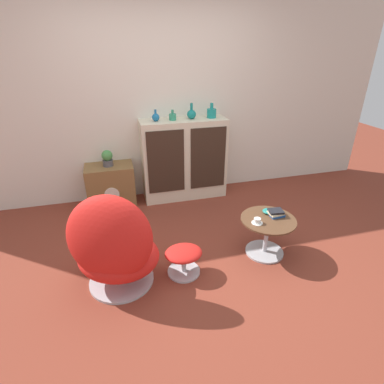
{
  "coord_description": "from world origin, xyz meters",
  "views": [
    {
      "loc": [
        -0.63,
        -2.22,
        1.95
      ],
      "look_at": [
        0.1,
        0.49,
        0.55
      ],
      "focal_mm": 28.0,
      "sensor_mm": 36.0,
      "label": 1
    }
  ],
  "objects_px": {
    "sideboard": "(184,159)",
    "potted_plant": "(107,158)",
    "teacup": "(257,221)",
    "ottoman": "(184,257)",
    "tv_console": "(111,185)",
    "vase_inner_left": "(173,117)",
    "egg_chair": "(114,248)",
    "vase_leftmost": "(156,117)",
    "coffee_table": "(267,232)",
    "vase_rightmost": "(212,113)",
    "bowl": "(269,211)",
    "book_stack": "(276,213)",
    "vase_inner_right": "(191,114)"
  },
  "relations": [
    {
      "from": "sideboard",
      "to": "potted_plant",
      "type": "relative_size",
      "value": 5.44
    },
    {
      "from": "potted_plant",
      "to": "teacup",
      "type": "height_order",
      "value": "potted_plant"
    },
    {
      "from": "sideboard",
      "to": "ottoman",
      "type": "relative_size",
      "value": 3.23
    },
    {
      "from": "tv_console",
      "to": "vase_inner_left",
      "type": "xyz_separation_m",
      "value": [
        0.85,
        0.0,
        0.85
      ]
    },
    {
      "from": "egg_chair",
      "to": "teacup",
      "type": "bearing_deg",
      "value": 2.41
    },
    {
      "from": "vase_leftmost",
      "to": "coffee_table",
      "type": "bearing_deg",
      "value": -60.81
    },
    {
      "from": "vase_inner_left",
      "to": "teacup",
      "type": "relative_size",
      "value": 1.21
    },
    {
      "from": "tv_console",
      "to": "vase_rightmost",
      "type": "xyz_separation_m",
      "value": [
        1.37,
        0.0,
        0.87
      ]
    },
    {
      "from": "potted_plant",
      "to": "teacup",
      "type": "relative_size",
      "value": 1.94
    },
    {
      "from": "vase_rightmost",
      "to": "bowl",
      "type": "relative_size",
      "value": 1.55
    },
    {
      "from": "sideboard",
      "to": "egg_chair",
      "type": "distance_m",
      "value": 1.88
    },
    {
      "from": "vase_leftmost",
      "to": "potted_plant",
      "type": "relative_size",
      "value": 0.69
    },
    {
      "from": "potted_plant",
      "to": "bowl",
      "type": "relative_size",
      "value": 1.71
    },
    {
      "from": "sideboard",
      "to": "book_stack",
      "type": "bearing_deg",
      "value": -68.23
    },
    {
      "from": "vase_inner_right",
      "to": "vase_rightmost",
      "type": "height_order",
      "value": "vase_inner_right"
    },
    {
      "from": "tv_console",
      "to": "vase_rightmost",
      "type": "height_order",
      "value": "vase_rightmost"
    },
    {
      "from": "sideboard",
      "to": "tv_console",
      "type": "xyz_separation_m",
      "value": [
        -0.99,
        0.0,
        -0.27
      ]
    },
    {
      "from": "potted_plant",
      "to": "teacup",
      "type": "xyz_separation_m",
      "value": [
        1.34,
        -1.54,
        -0.23
      ]
    },
    {
      "from": "vase_inner_left",
      "to": "vase_inner_right",
      "type": "distance_m",
      "value": 0.25
    },
    {
      "from": "tv_console",
      "to": "coffee_table",
      "type": "distance_m",
      "value": 2.1
    },
    {
      "from": "tv_console",
      "to": "vase_inner_left",
      "type": "distance_m",
      "value": 1.2
    },
    {
      "from": "egg_chair",
      "to": "vase_rightmost",
      "type": "distance_m",
      "value": 2.23
    },
    {
      "from": "vase_inner_right",
      "to": "tv_console",
      "type": "bearing_deg",
      "value": -179.8
    },
    {
      "from": "vase_inner_right",
      "to": "bowl",
      "type": "height_order",
      "value": "vase_inner_right"
    },
    {
      "from": "egg_chair",
      "to": "teacup",
      "type": "relative_size",
      "value": 8.87
    },
    {
      "from": "book_stack",
      "to": "egg_chair",
      "type": "bearing_deg",
      "value": -175.09
    },
    {
      "from": "vase_leftmost",
      "to": "potted_plant",
      "type": "xyz_separation_m",
      "value": [
        -0.64,
        -0.0,
        -0.48
      ]
    },
    {
      "from": "sideboard",
      "to": "vase_inner_right",
      "type": "relative_size",
      "value": 5.67
    },
    {
      "from": "tv_console",
      "to": "book_stack",
      "type": "distance_m",
      "value": 2.15
    },
    {
      "from": "tv_console",
      "to": "ottoman",
      "type": "xyz_separation_m",
      "value": [
        0.6,
        -1.57,
        -0.09
      ]
    },
    {
      "from": "egg_chair",
      "to": "coffee_table",
      "type": "bearing_deg",
      "value": 3.77
    },
    {
      "from": "vase_inner_right",
      "to": "potted_plant",
      "type": "xyz_separation_m",
      "value": [
        -1.1,
        -0.0,
        -0.49
      ]
    },
    {
      "from": "vase_rightmost",
      "to": "bowl",
      "type": "distance_m",
      "value": 1.58
    },
    {
      "from": "ottoman",
      "to": "potted_plant",
      "type": "xyz_separation_m",
      "value": [
        -0.6,
        1.57,
        0.47
      ]
    },
    {
      "from": "vase_inner_left",
      "to": "book_stack",
      "type": "relative_size",
      "value": 0.83
    },
    {
      "from": "tv_console",
      "to": "book_stack",
      "type": "xyz_separation_m",
      "value": [
        1.58,
        -1.46,
        0.16
      ]
    },
    {
      "from": "potted_plant",
      "to": "bowl",
      "type": "distance_m",
      "value": 2.08
    },
    {
      "from": "vase_inner_right",
      "to": "vase_inner_left",
      "type": "bearing_deg",
      "value": -180.0
    },
    {
      "from": "tv_console",
      "to": "vase_inner_left",
      "type": "relative_size",
      "value": 4.71
    },
    {
      "from": "sideboard",
      "to": "vase_inner_right",
      "type": "height_order",
      "value": "vase_inner_right"
    },
    {
      "from": "coffee_table",
      "to": "egg_chair",
      "type": "bearing_deg",
      "value": -176.23
    },
    {
      "from": "vase_inner_left",
      "to": "teacup",
      "type": "bearing_deg",
      "value": -72.69
    },
    {
      "from": "vase_rightmost",
      "to": "book_stack",
      "type": "xyz_separation_m",
      "value": [
        0.21,
        -1.46,
        -0.71
      ]
    },
    {
      "from": "bowl",
      "to": "vase_inner_left",
      "type": "bearing_deg",
      "value": 116.03
    },
    {
      "from": "tv_console",
      "to": "ottoman",
      "type": "height_order",
      "value": "tv_console"
    },
    {
      "from": "coffee_table",
      "to": "potted_plant",
      "type": "height_order",
      "value": "potted_plant"
    },
    {
      "from": "sideboard",
      "to": "book_stack",
      "type": "distance_m",
      "value": 1.57
    },
    {
      "from": "egg_chair",
      "to": "bowl",
      "type": "relative_size",
      "value": 7.83
    },
    {
      "from": "teacup",
      "to": "ottoman",
      "type": "bearing_deg",
      "value": -177.38
    },
    {
      "from": "sideboard",
      "to": "bowl",
      "type": "height_order",
      "value": "sideboard"
    }
  ]
}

